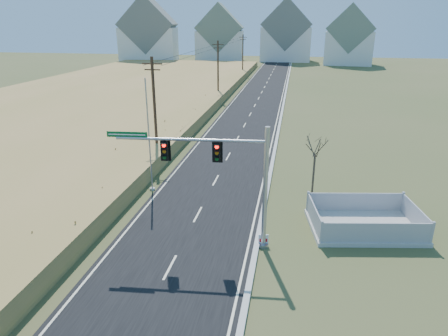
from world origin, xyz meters
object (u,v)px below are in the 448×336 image
fence_enclosure (364,224)px  traffic_signal_mast (231,174)px  bare_tree (316,146)px  open_sign (263,240)px  flagpole (150,148)px

fence_enclosure → traffic_signal_mast: bearing=-166.4°
traffic_signal_mast → bare_tree: bearing=53.3°
open_sign → flagpole: size_ratio=0.08×
fence_enclosure → bare_tree: (-2.94, 4.33, 3.51)m
flagpole → bare_tree: bearing=4.5°
traffic_signal_mast → open_sign: (1.85, 0.21, -3.90)m
traffic_signal_mast → open_sign: bearing=1.8°
open_sign → bare_tree: bare_tree is taller
traffic_signal_mast → bare_tree: (4.72, 7.57, -0.46)m
traffic_signal_mast → open_sign: traffic_signal_mast is taller
fence_enclosure → flagpole: 15.31m
traffic_signal_mast → flagpole: bearing=131.5°
open_sign → flagpole: 11.29m
bare_tree → fence_enclosure: bearing=-55.8°
fence_enclosure → open_sign: (-5.82, -3.03, 0.08)m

